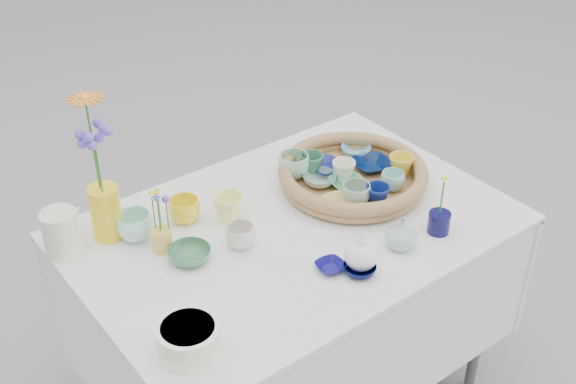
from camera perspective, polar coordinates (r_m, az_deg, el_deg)
wicker_tray at (r=2.28m, az=5.12°, el=1.29°), size 0.47×0.47×0.08m
tray_ceramic_0 at (r=2.34m, az=3.00°, el=1.97°), size 0.12×0.12×0.03m
tray_ceramic_1 at (r=2.36m, az=6.62°, el=2.15°), size 0.15×0.15×0.03m
tray_ceramic_2 at (r=2.32m, az=8.90°, el=2.05°), size 0.09×0.09×0.07m
tray_ceramic_3 at (r=2.26m, az=4.70°, el=0.67°), size 0.13×0.13×0.03m
tray_ceramic_4 at (r=2.17m, az=5.39°, el=-0.21°), size 0.12×0.12×0.07m
tray_ceramic_5 at (r=2.27m, az=2.50°, el=1.00°), size 0.13×0.13×0.03m
tray_ceramic_6 at (r=2.29m, az=0.47°, el=2.09°), size 0.13×0.13×0.08m
tray_ceramic_7 at (r=2.28m, az=4.42°, el=1.65°), size 0.09×0.09×0.07m
tray_ceramic_8 at (r=2.43m, az=5.39°, el=3.26°), size 0.13×0.13×0.03m
tray_ceramic_9 at (r=2.17m, az=7.08°, el=-0.31°), size 0.09×0.09×0.07m
tray_ceramic_10 at (r=2.16m, az=4.21°, el=-0.90°), size 0.13×0.13×0.03m
tray_ceramic_11 at (r=2.26m, az=8.27°, el=0.87°), size 0.09×0.09×0.06m
tray_ceramic_12 at (r=2.31m, az=1.88°, el=2.21°), size 0.08×0.08×0.07m
loose_ceramic_0 at (r=2.14m, az=-8.18°, el=-1.43°), size 0.11×0.11×0.07m
loose_ceramic_1 at (r=2.13m, az=-4.75°, el=-1.23°), size 0.10×0.10×0.08m
loose_ceramic_2 at (r=2.00m, az=-7.78°, el=-4.94°), size 0.15×0.15×0.04m
loose_ceramic_3 at (r=2.03m, az=-3.78°, el=-3.51°), size 0.10×0.10×0.07m
loose_ceramic_4 at (r=1.96m, az=3.38°, el=-5.90°), size 0.09×0.09×0.02m
loose_ceramic_5 at (r=2.09m, az=-12.01°, el=-2.68°), size 0.14×0.14×0.08m
loose_ceramic_6 at (r=1.95m, az=5.68°, el=-6.10°), size 0.10×0.10×0.03m
fluted_bowl at (r=1.73m, az=-7.85°, el=-11.45°), size 0.20×0.20×0.08m
bud_vase_paleblue at (r=1.93m, az=5.84°, el=-4.42°), size 0.10×0.10×0.14m
bud_vase_seafoam at (r=2.03m, az=8.95°, el=-3.28°), size 0.11×0.11×0.09m
bud_vase_cobalt at (r=2.12m, az=11.84°, el=-2.37°), size 0.09×0.09×0.06m
single_daisy at (r=2.08m, az=12.08°, el=-0.32°), size 0.09×0.09×0.13m
tall_vase_yellow at (r=2.10m, az=-14.19°, el=-1.57°), size 0.11×0.11×0.16m
gerbera at (r=1.99m, az=-15.16°, el=3.62°), size 0.15×0.15×0.29m
hydrangea at (r=1.99m, az=-14.78°, el=2.12°), size 0.09×0.09×0.24m
white_pitcher at (r=2.07m, az=-17.48°, el=-3.11°), size 0.16×0.13×0.13m
daisy_cup at (r=2.04m, az=-9.93°, el=-3.75°), size 0.06×0.06×0.06m
daisy_posy at (r=2.00m, az=-10.12°, el=-1.27°), size 0.10×0.10×0.13m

